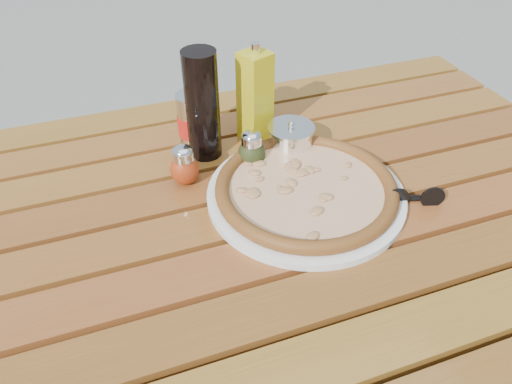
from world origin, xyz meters
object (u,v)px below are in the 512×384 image
object	(u,v)px
oregano_shaker	(252,150)
plate	(306,195)
dark_bottle	(202,106)
soda_can	(194,122)
parmesan_tin	(290,139)
pizza	(306,188)
olive_oil_cruet	(255,97)
pepper_shaker	(184,166)
table	(260,242)
sunglasses	(414,198)

from	to	relation	value
oregano_shaker	plate	bearing A→B (deg)	-64.45
dark_bottle	soda_can	xyz separation A→B (m)	(-0.01, 0.03, -0.05)
parmesan_tin	dark_bottle	bearing A→B (deg)	162.05
oregano_shaker	dark_bottle	bearing A→B (deg)	133.92
pizza	olive_oil_cruet	size ratio (longest dim) A/B	1.86
soda_can	olive_oil_cruet	bearing A→B (deg)	-3.64
parmesan_tin	soda_can	bearing A→B (deg)	154.54
soda_can	parmesan_tin	world-z (taller)	soda_can
dark_bottle	soda_can	bearing A→B (deg)	112.08
pizza	pepper_shaker	bearing A→B (deg)	148.15
table	soda_can	world-z (taller)	soda_can
olive_oil_cruet	parmesan_tin	world-z (taller)	olive_oil_cruet
oregano_shaker	sunglasses	bearing A→B (deg)	-41.81
pizza	sunglasses	world-z (taller)	sunglasses
table	pepper_shaker	world-z (taller)	pepper_shaker
table	soda_can	size ratio (longest dim) A/B	11.67
pepper_shaker	soda_can	xyz separation A→B (m)	(0.05, 0.11, 0.02)
parmesan_tin	oregano_shaker	bearing A→B (deg)	-166.11
olive_oil_cruet	table	bearing A→B (deg)	-107.86
pizza	olive_oil_cruet	distance (m)	0.24
pizza	oregano_shaker	distance (m)	0.14
dark_bottle	parmesan_tin	distance (m)	0.19
table	pizza	world-z (taller)	pizza
pepper_shaker	oregano_shaker	distance (m)	0.13
table	soda_can	xyz separation A→B (m)	(-0.05, 0.24, 0.13)
oregano_shaker	sunglasses	world-z (taller)	oregano_shaker
table	plate	size ratio (longest dim) A/B	3.89
pepper_shaker	olive_oil_cruet	xyz separation A→B (m)	(0.18, 0.10, 0.06)
table	sunglasses	world-z (taller)	sunglasses
sunglasses	pepper_shaker	bearing A→B (deg)	168.11
soda_can	pepper_shaker	bearing A→B (deg)	-113.76
olive_oil_cruet	parmesan_tin	size ratio (longest dim) A/B	1.78
oregano_shaker	pizza	bearing A→B (deg)	-64.45
sunglasses	soda_can	bearing A→B (deg)	152.45
pizza	olive_oil_cruet	bearing A→B (deg)	94.40
pepper_shaker	dark_bottle	distance (m)	0.12
dark_bottle	sunglasses	size ratio (longest dim) A/B	1.99
dark_bottle	olive_oil_cruet	xyz separation A→B (m)	(0.12, 0.02, -0.01)
plate	parmesan_tin	xyz separation A→B (m)	(0.03, 0.15, 0.02)
pizza	sunglasses	bearing A→B (deg)	-25.68
soda_can	table	bearing A→B (deg)	-77.45
pizza	soda_can	xyz separation A→B (m)	(-0.15, 0.23, 0.04)
dark_bottle	table	bearing A→B (deg)	-78.94
olive_oil_cruet	sunglasses	xyz separation A→B (m)	(0.19, -0.31, -0.08)
pepper_shaker	sunglasses	xyz separation A→B (m)	(0.37, -0.20, -0.02)
pepper_shaker	olive_oil_cruet	world-z (taller)	olive_oil_cruet
dark_bottle	parmesan_tin	bearing A→B (deg)	-17.95
pepper_shaker	olive_oil_cruet	size ratio (longest dim) A/B	0.39
dark_bottle	sunglasses	xyz separation A→B (m)	(0.31, -0.28, -0.09)
olive_oil_cruet	pepper_shaker	bearing A→B (deg)	-149.81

